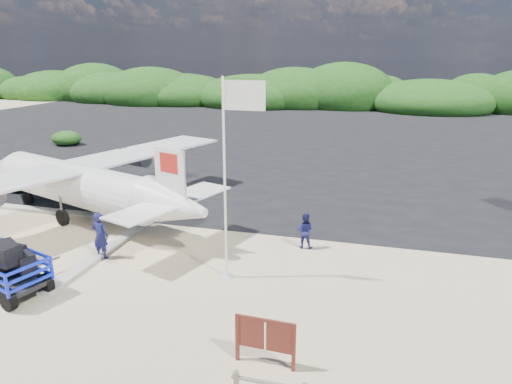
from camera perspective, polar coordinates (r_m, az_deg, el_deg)
ground at (r=15.91m, az=-7.46°, el=-11.51°), size 160.00×160.00×0.00m
asphalt_apron at (r=43.86m, az=7.64°, el=6.94°), size 90.00×50.00×0.04m
lagoon at (r=21.80m, az=-28.41°, el=-5.44°), size 9.00×7.00×0.40m
vegetation_band at (r=68.49m, az=10.52°, el=10.40°), size 124.00×8.00×4.40m
baggage_cart at (r=17.47m, az=-28.45°, el=-10.86°), size 3.57×2.70×1.58m
flagpole at (r=16.34m, az=-3.68°, el=-10.59°), size 1.39×0.60×6.88m
signboard at (r=12.33m, az=1.12°, el=-20.81°), size 1.66×0.22×1.36m
crew_a at (r=18.34m, az=-18.90°, el=-5.16°), size 0.72×0.52×1.85m
crew_b at (r=18.43m, az=6.10°, el=-4.82°), size 0.72×0.57×1.47m
aircraft_large at (r=39.08m, az=20.75°, el=4.75°), size 22.14×22.14×5.22m
aircraft_small at (r=43.94m, az=0.72°, el=7.11°), size 11.00×11.00×2.84m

